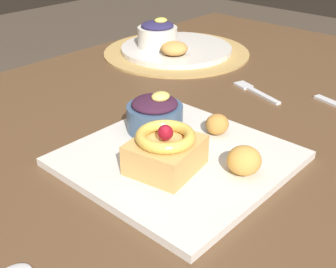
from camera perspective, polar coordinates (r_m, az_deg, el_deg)
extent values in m
cube|color=brown|center=(0.75, 0.50, -0.83)|extent=(1.49, 0.94, 0.04)
cylinder|color=brown|center=(1.58, 6.02, 0.76)|extent=(0.07, 0.07, 0.69)
cylinder|color=#AD894C|center=(1.13, 1.11, 10.68)|extent=(0.37, 0.37, 0.00)
cube|color=silver|center=(0.65, 1.31, -3.22)|extent=(0.29, 0.29, 0.01)
cube|color=tan|center=(0.60, -0.34, -2.76)|extent=(0.11, 0.10, 0.04)
torus|color=#E5BC4C|center=(0.59, -0.35, -0.30)|extent=(0.10, 0.10, 0.02)
sphere|color=maroon|center=(0.58, -0.35, 0.17)|extent=(0.02, 0.02, 0.02)
cylinder|color=#3D5675|center=(0.70, -1.73, 2.13)|extent=(0.09, 0.09, 0.04)
ellipsoid|color=#38192D|center=(0.69, -1.76, 4.00)|extent=(0.07, 0.07, 0.02)
ellipsoid|color=#EAD666|center=(0.69, -1.11, 4.97)|extent=(0.03, 0.03, 0.01)
ellipsoid|color=#BC7F38|center=(0.70, 6.45, 1.27)|extent=(0.04, 0.04, 0.03)
ellipsoid|color=gold|center=(0.60, 9.93, -3.43)|extent=(0.05, 0.05, 0.04)
cylinder|color=silver|center=(1.12, 1.12, 11.09)|extent=(0.28, 0.28, 0.01)
cylinder|color=silver|center=(1.11, -1.38, 12.59)|extent=(0.10, 0.10, 0.05)
ellipsoid|color=#28234C|center=(1.11, -1.40, 14.02)|extent=(0.08, 0.08, 0.02)
ellipsoid|color=#E5CC56|center=(1.11, -0.94, 14.65)|extent=(0.03, 0.03, 0.01)
ellipsoid|color=#C68E47|center=(1.05, 0.83, 11.15)|extent=(0.06, 0.06, 0.03)
cube|color=silver|center=(0.88, 12.34, 4.94)|extent=(0.04, 0.09, 0.00)
cube|color=silver|center=(0.93, 9.84, 6.31)|extent=(0.03, 0.04, 0.00)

